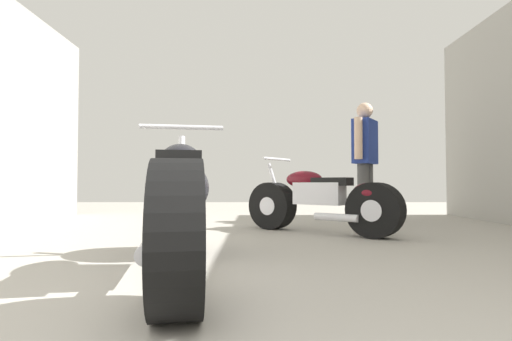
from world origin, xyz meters
The scene contains 4 objects.
ground_plane centered at (0.00, 3.13, 0.00)m, with size 15.84×15.84×0.00m, color #A8A399.
motorcycle_maroon_cruiser centered at (-0.56, 2.01, 0.43)m, with size 0.73×2.17×1.01m.
motorcycle_black_naked centered at (0.63, 4.03, 0.35)m, with size 1.60×1.30×0.86m.
mechanic_in_blue centered at (1.49, 5.38, 0.98)m, with size 0.48×0.64×1.74m.
Camera 1 is at (-0.10, -0.31, 0.56)m, focal length 27.37 mm.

